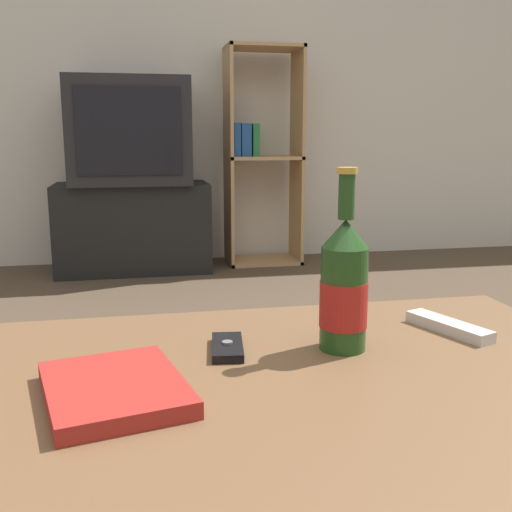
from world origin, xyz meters
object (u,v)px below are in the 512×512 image
object	(u,v)px
bookshelf	(260,154)
beer_bottle	(344,287)
cell_phone	(227,347)
remote_control	(449,326)
television	(129,132)
table_book	(114,389)
tv_stand	(133,227)

from	to	relation	value
bookshelf	beer_bottle	distance (m)	2.75
beer_bottle	cell_phone	bearing A→B (deg)	172.57
cell_phone	remote_control	distance (m)	0.40
television	table_book	distance (m)	2.78
television	bookshelf	world-z (taller)	bookshelf
beer_bottle	cell_phone	distance (m)	0.21
cell_phone	table_book	size ratio (longest dim) A/B	0.47
tv_stand	remote_control	xyz separation A→B (m)	(0.56, -2.60, 0.19)
tv_stand	cell_phone	distance (m)	2.63
table_book	beer_bottle	bearing A→B (deg)	5.39
bookshelf	beer_bottle	world-z (taller)	bookshelf
tv_stand	bookshelf	distance (m)	0.88
bookshelf	beer_bottle	bearing A→B (deg)	-98.90
cell_phone	remote_control	xyz separation A→B (m)	(0.40, 0.02, 0.00)
tv_stand	remote_control	size ratio (longest dim) A/B	5.03
cell_phone	remote_control	bearing A→B (deg)	10.21
cell_phone	table_book	bearing A→B (deg)	-133.34
bookshelf	cell_phone	xyz separation A→B (m)	(-0.61, -2.69, -0.22)
cell_phone	tv_stand	bearing A→B (deg)	100.86
cell_phone	remote_control	size ratio (longest dim) A/B	0.69
bookshelf	cell_phone	bearing A→B (deg)	-102.84
television	remote_control	size ratio (longest dim) A/B	3.83
bookshelf	beer_bottle	size ratio (longest dim) A/B	4.38
bookshelf	remote_control	world-z (taller)	bookshelf
television	table_book	size ratio (longest dim) A/B	2.61
television	remote_control	bearing A→B (deg)	-77.79
tv_stand	beer_bottle	bearing A→B (deg)	-82.56
television	bookshelf	bearing A→B (deg)	5.62
beer_bottle	table_book	size ratio (longest dim) A/B	1.16
television	table_book	bearing A→B (deg)	-90.38
tv_stand	remote_control	distance (m)	2.66
beer_bottle	cell_phone	size ratio (longest dim) A/B	2.49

